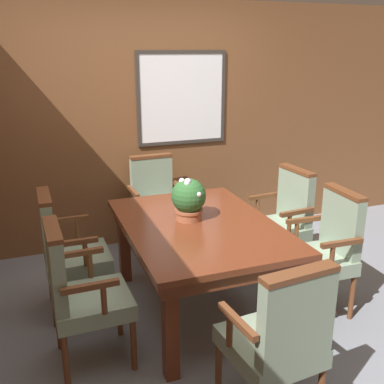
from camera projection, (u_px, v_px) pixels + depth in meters
The scene contains 10 objects.
ground_plane at pixel (202, 326), 3.37m from camera, with size 14.00×14.00×0.00m, color gray.
wall_back at pixel (140, 127), 4.55m from camera, with size 7.20×0.08×2.45m.
dining_table at pixel (199, 235), 3.39m from camera, with size 1.09×1.54×0.74m.
chair_right_far at pixel (283, 218), 4.03m from camera, with size 0.52×0.54×0.98m.
chair_head_near at pixel (279, 336), 2.37m from camera, with size 0.54×0.53×0.98m.
chair_head_far at pixel (156, 201), 4.48m from camera, with size 0.53×0.50×0.98m.
chair_left_near at pixel (79, 290), 2.83m from camera, with size 0.50×0.52×0.98m.
chair_right_near at pixel (325, 247), 3.44m from camera, with size 0.50×0.53×0.98m.
chair_left_far at pixel (67, 248), 3.42m from camera, with size 0.49×0.52×0.98m.
potted_plant at pixel (189, 199), 3.39m from camera, with size 0.26×0.26×0.34m.
Camera 1 is at (-1.08, -2.69, 1.98)m, focal length 42.00 mm.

